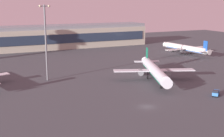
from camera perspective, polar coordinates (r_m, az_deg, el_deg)
name	(u,v)px	position (r m, az deg, el deg)	size (l,w,h in m)	color
ground_plane	(147,107)	(97.30, 6.56, -7.11)	(416.00, 416.00, 0.00)	#424449
terminal_building	(62,37)	(223.89, -9.31, 5.92)	(126.12, 22.40, 16.40)	#B2AD99
airplane_mid_apron	(154,70)	(129.14, 7.91, -0.32)	(33.41, 42.39, 11.31)	silver
airplane_far_stand	(186,48)	(198.35, 13.60, 3.71)	(31.08, 39.87, 10.22)	silver
cargo_loader	(216,93)	(113.09, 18.82, -4.30)	(4.45, 4.13, 2.25)	#3372BF
apron_light_east	(46,39)	(128.61, -12.28, 5.46)	(4.80, 0.90, 31.28)	slate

